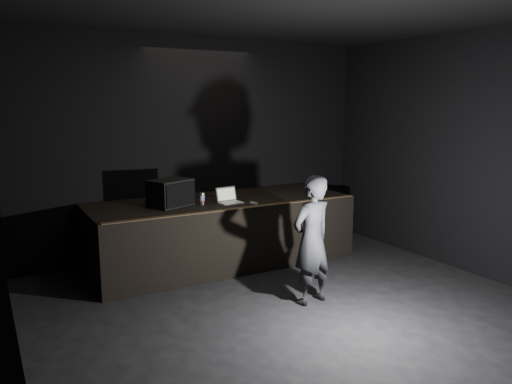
{
  "coord_description": "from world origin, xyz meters",
  "views": [
    {
      "loc": [
        -3.19,
        -4.1,
        2.47
      ],
      "look_at": [
        0.38,
        2.3,
        1.16
      ],
      "focal_mm": 35.0,
      "sensor_mm": 36.0,
      "label": 1
    }
  ],
  "objects_px": {
    "laptop": "(229,199)",
    "person": "(312,240)",
    "stage_riser": "(221,231)",
    "stage_monitor": "(171,193)",
    "beer_can": "(202,199)"
  },
  "relations": [
    {
      "from": "laptop",
      "to": "beer_can",
      "type": "distance_m",
      "value": 0.41
    },
    {
      "from": "laptop",
      "to": "person",
      "type": "bearing_deg",
      "value": -83.54
    },
    {
      "from": "stage_monitor",
      "to": "beer_can",
      "type": "distance_m",
      "value": 0.46
    },
    {
      "from": "stage_monitor",
      "to": "person",
      "type": "xyz_separation_m",
      "value": [
        1.12,
        -1.91,
        -0.39
      ]
    },
    {
      "from": "stage_monitor",
      "to": "beer_can",
      "type": "bearing_deg",
      "value": -39.87
    },
    {
      "from": "stage_monitor",
      "to": "laptop",
      "type": "distance_m",
      "value": 0.87
    },
    {
      "from": "stage_riser",
      "to": "beer_can",
      "type": "xyz_separation_m",
      "value": [
        -0.39,
        -0.21,
        0.59
      ]
    },
    {
      "from": "laptop",
      "to": "stage_monitor",
      "type": "bearing_deg",
      "value": 164.32
    },
    {
      "from": "beer_can",
      "to": "person",
      "type": "bearing_deg",
      "value": -68.65
    },
    {
      "from": "laptop",
      "to": "beer_can",
      "type": "bearing_deg",
      "value": 169.36
    },
    {
      "from": "stage_riser",
      "to": "stage_monitor",
      "type": "relative_size",
      "value": 5.76
    },
    {
      "from": "stage_monitor",
      "to": "beer_can",
      "type": "height_order",
      "value": "stage_monitor"
    },
    {
      "from": "stage_riser",
      "to": "person",
      "type": "bearing_deg",
      "value": -81.46
    },
    {
      "from": "stage_monitor",
      "to": "person",
      "type": "relative_size",
      "value": 0.43
    },
    {
      "from": "stage_riser",
      "to": "stage_monitor",
      "type": "distance_m",
      "value": 1.08
    }
  ]
}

